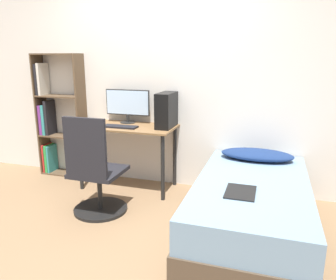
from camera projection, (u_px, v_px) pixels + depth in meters
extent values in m
plane|color=#846647|center=(104.00, 240.00, 2.89)|extent=(14.00, 14.00, 0.00)
cube|color=silver|center=(159.00, 84.00, 3.95)|extent=(8.00, 0.05, 2.50)
cube|color=brown|center=(127.00, 127.00, 3.88)|extent=(1.14, 0.57, 0.02)
cylinder|color=black|center=(80.00, 159.00, 3.91)|extent=(0.04, 0.04, 0.75)
cylinder|color=black|center=(163.00, 168.00, 3.60)|extent=(0.04, 0.04, 0.75)
cylinder|color=black|center=(100.00, 149.00, 4.34)|extent=(0.04, 0.04, 0.75)
cylinder|color=black|center=(175.00, 156.00, 4.04)|extent=(0.04, 0.04, 0.75)
cube|color=brown|center=(42.00, 115.00, 4.41)|extent=(0.02, 0.24, 1.61)
cube|color=brown|center=(82.00, 117.00, 4.23)|extent=(0.02, 0.24, 1.61)
cube|color=brown|center=(66.00, 173.00, 4.52)|extent=(0.60, 0.24, 0.02)
cube|color=brown|center=(63.00, 136.00, 4.38)|extent=(0.60, 0.24, 0.02)
cube|color=brown|center=(60.00, 96.00, 4.25)|extent=(0.60, 0.24, 0.02)
cube|color=brown|center=(56.00, 54.00, 4.12)|extent=(0.60, 0.24, 0.02)
cube|color=red|center=(48.00, 157.00, 4.55)|extent=(0.02, 0.21, 0.38)
cube|color=green|center=(50.00, 158.00, 4.54)|extent=(0.03, 0.21, 0.37)
cube|color=teal|center=(52.00, 158.00, 4.53)|extent=(0.03, 0.21, 0.37)
cube|color=#7A338E|center=(44.00, 119.00, 4.41)|extent=(0.04, 0.21, 0.39)
cube|color=teal|center=(47.00, 119.00, 4.40)|extent=(0.04, 0.21, 0.40)
cube|color=black|center=(50.00, 117.00, 4.38)|extent=(0.04, 0.21, 0.46)
cube|color=black|center=(41.00, 80.00, 4.28)|extent=(0.04, 0.21, 0.40)
cube|color=beige|center=(43.00, 79.00, 4.27)|extent=(0.03, 0.21, 0.41)
cylinder|color=black|center=(101.00, 209.00, 3.44)|extent=(0.55, 0.55, 0.03)
cylinder|color=black|center=(100.00, 191.00, 3.39)|extent=(0.05, 0.05, 0.38)
cube|color=black|center=(99.00, 172.00, 3.33)|extent=(0.48, 0.48, 0.04)
cube|color=black|center=(85.00, 148.00, 3.05)|extent=(0.43, 0.04, 0.58)
cube|color=#4C3D2D|center=(250.00, 220.00, 3.00)|extent=(1.00, 1.86, 0.22)
cube|color=#708EA8|center=(251.00, 196.00, 2.94)|extent=(0.97, 1.82, 0.27)
ellipsoid|color=navy|center=(257.00, 155.00, 3.51)|extent=(0.76, 0.36, 0.11)
cube|color=black|center=(240.00, 192.00, 2.66)|extent=(0.24, 0.32, 0.01)
cylinder|color=black|center=(128.00, 122.00, 4.05)|extent=(0.19, 0.19, 0.01)
cylinder|color=black|center=(128.00, 118.00, 4.04)|extent=(0.04, 0.04, 0.10)
cube|color=black|center=(128.00, 102.00, 4.00)|extent=(0.57, 0.01, 0.31)
cube|color=#B2D1EF|center=(127.00, 102.00, 3.99)|extent=(0.55, 0.01, 0.29)
cube|color=black|center=(120.00, 127.00, 3.78)|extent=(0.41, 0.14, 0.02)
cube|color=black|center=(167.00, 110.00, 3.75)|extent=(0.17, 0.39, 0.40)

